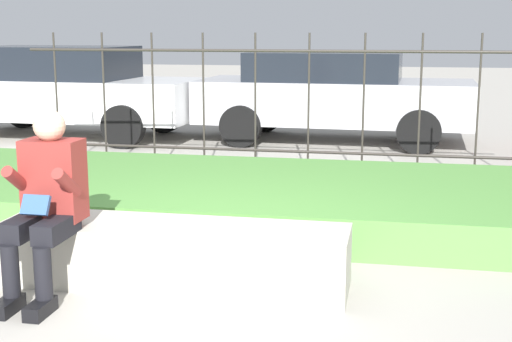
% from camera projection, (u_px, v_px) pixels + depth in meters
% --- Properties ---
extents(ground_plane, '(60.00, 60.00, 0.00)m').
position_uv_depth(ground_plane, '(198.00, 285.00, 4.91)').
color(ground_plane, '#A8A399').
extents(stone_bench, '(2.40, 0.59, 0.42)m').
position_uv_depth(stone_bench, '(174.00, 258.00, 4.91)').
color(stone_bench, '#B7B2A3').
rests_on(stone_bench, ground_plane).
extents(person_seated_reader, '(0.42, 0.73, 1.22)m').
position_uv_depth(person_seated_reader, '(47.00, 197.00, 4.64)').
color(person_seated_reader, black).
rests_on(person_seated_reader, ground_plane).
extents(grass_berm, '(8.22, 2.49, 0.33)m').
position_uv_depth(grass_berm, '(253.00, 198.00, 6.75)').
color(grass_berm, '#569342').
rests_on(grass_berm, ground_plane).
extents(iron_fence, '(6.22, 0.03, 1.70)m').
position_uv_depth(iron_fence, '(282.00, 104.00, 8.21)').
color(iron_fence, '#332D28').
rests_on(iron_fence, ground_plane).
extents(car_parked_left, '(4.39, 2.02, 1.47)m').
position_uv_depth(car_parked_left, '(65.00, 89.00, 11.56)').
color(car_parked_left, silver).
rests_on(car_parked_left, ground_plane).
extents(car_parked_center, '(4.26, 1.98, 1.39)m').
position_uv_depth(car_parked_center, '(332.00, 94.00, 11.07)').
color(car_parked_center, '#B7B7BC').
rests_on(car_parked_center, ground_plane).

